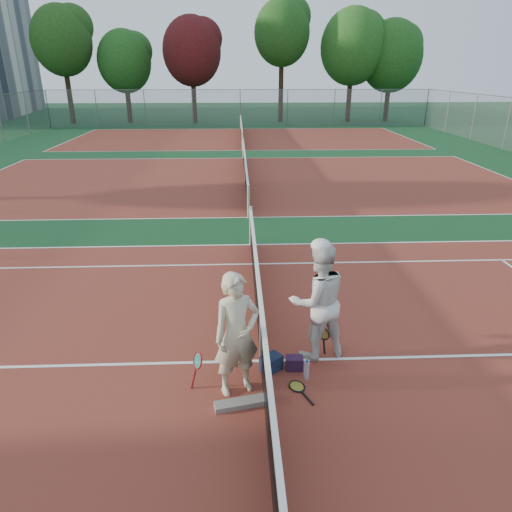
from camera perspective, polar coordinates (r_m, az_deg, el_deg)
The scene contains 23 objects.
ground at distance 7.83m, azimuth 0.65°, elevation -12.99°, with size 130.00×130.00×0.00m, color #0F391B.
court_main at distance 7.83m, azimuth 0.65°, elevation -12.98°, with size 23.77×10.97×0.01m, color maroon.
court_far_a at distance 20.40m, azimuth -1.35°, elevation 9.45°, with size 23.77×10.97×0.01m, color maroon.
court_far_b at distance 33.69m, azimuth -1.82°, elevation 14.53°, with size 23.77×10.97×0.01m, color maroon.
net_main at distance 7.55m, azimuth 0.67°, elevation -9.83°, with size 0.10×10.98×1.02m, color black, non-canonical shape.
net_far_a at distance 20.29m, azimuth -1.36°, elevation 10.85°, with size 0.10×10.98×1.02m, color black, non-canonical shape.
net_far_b at distance 33.63m, azimuth -1.83°, elevation 15.39°, with size 0.10×10.98×1.02m, color black, non-canonical shape.
fence_back at distance 40.50m, azimuth -1.97°, elevation 17.96°, with size 32.00×0.06×3.00m, color slate, non-canonical shape.
player_a at distance 6.70m, azimuth -2.43°, elevation -9.81°, with size 0.70×0.46×1.93m, color beige.
player_b at distance 7.56m, azimuth 7.74°, elevation -5.59°, with size 0.99×0.77×2.03m, color silver.
racket_red at distance 7.20m, azimuth -7.25°, elevation -13.90°, with size 0.19×0.27×0.59m, color maroon, non-canonical shape.
racket_black_held at distance 7.85m, azimuth 8.31°, elevation -10.56°, with size 0.17×0.27×0.59m, color black, non-canonical shape.
racket_spare at distance 7.31m, azimuth 5.14°, elevation -15.92°, with size 0.60×0.27×0.03m, color black, non-canonical shape.
sports_bag_navy at distance 7.56m, azimuth 1.91°, elevation -13.25°, with size 0.33×0.23×0.26m, color black.
sports_bag_purple at distance 7.62m, azimuth 4.81°, elevation -13.19°, with size 0.28×0.19×0.22m, color #25102C.
net_cover_canvas at distance 6.94m, azimuth -1.65°, elevation -17.89°, with size 0.83×0.19×0.09m, color slate.
water_bottle at distance 7.41m, azimuth 6.33°, elevation -14.03°, with size 0.09×0.09×0.30m, color #C8DEFE.
tree_back_0 at distance 45.95m, azimuth -23.12°, elevation 23.48°, with size 5.02×5.02×9.71m.
tree_back_1 at distance 45.47m, azimuth -16.12°, elevation 22.30°, with size 4.68×4.68×7.90m.
tree_back_maroon at distance 44.04m, azimuth -8.03°, elevation 23.99°, with size 5.11×5.11×8.96m.
tree_back_3 at distance 44.67m, azimuth 3.27°, elevation 26.05°, with size 4.91×4.91×10.37m.
tree_back_4 at distance 45.47m, azimuth 11.99°, elevation 24.19°, with size 5.73×5.73×9.72m.
tree_back_5 at distance 46.74m, azimuth 16.59°, elevation 22.81°, with size 5.51×5.51×8.84m.
Camera 1 is at (-0.35, -6.39, 4.52)m, focal length 32.00 mm.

